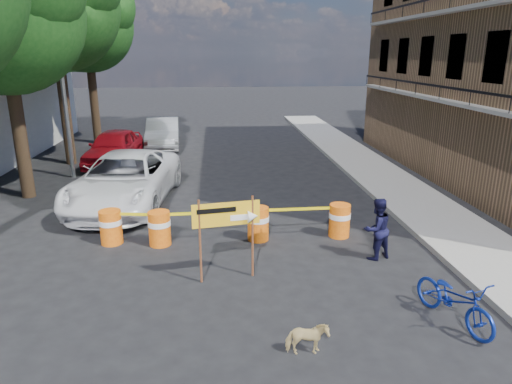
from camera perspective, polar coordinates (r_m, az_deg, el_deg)
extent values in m
plane|color=black|center=(9.96, -2.82, -11.68)|extent=(120.00, 120.00, 0.00)
cube|color=gray|center=(16.78, 17.90, -0.13)|extent=(2.40, 40.00, 0.15)
cylinder|color=#332316|center=(17.19, -27.52, 7.08)|extent=(0.44, 0.44, 4.76)
sphere|color=#174B15|center=(17.06, -29.23, 18.92)|extent=(5.00, 5.00, 5.00)
cylinder|color=#332316|center=(21.83, -22.81, 10.13)|extent=(0.44, 0.44, 5.32)
sphere|color=#174B15|center=(21.81, -24.08, 20.55)|extent=(5.40, 5.40, 5.40)
sphere|color=#174B15|center=(22.65, -25.32, 18.28)|extent=(3.78, 3.78, 3.78)
cylinder|color=#332316|center=(26.64, -19.62, 11.05)|extent=(0.44, 0.44, 4.93)
sphere|color=#174B15|center=(26.58, -20.45, 18.97)|extent=(4.80, 4.80, 4.80)
sphere|color=#174B15|center=(25.98, -19.03, 21.13)|extent=(3.60, 3.60, 3.60)
sphere|color=#174B15|center=(27.31, -21.49, 17.30)|extent=(3.36, 3.36, 3.36)
cylinder|color=gray|center=(19.12, -23.14, 13.35)|extent=(0.16, 0.16, 8.00)
cylinder|color=#DF500D|center=(12.44, -17.68, -4.20)|extent=(0.56, 0.56, 0.90)
cylinder|color=white|center=(12.38, -17.75, -3.56)|extent=(0.58, 0.58, 0.14)
cylinder|color=#DF500D|center=(12.03, -11.97, -4.47)|extent=(0.56, 0.56, 0.90)
cylinder|color=white|center=(11.97, -12.01, -3.80)|extent=(0.58, 0.58, 0.14)
cylinder|color=#DF500D|center=(12.08, 0.26, -3.99)|extent=(0.56, 0.56, 0.90)
cylinder|color=white|center=(12.03, 0.26, -3.32)|extent=(0.58, 0.58, 0.14)
cylinder|color=#DF500D|center=(12.51, 10.39, -3.53)|extent=(0.56, 0.56, 0.90)
cylinder|color=white|center=(12.46, 10.43, -2.88)|extent=(0.58, 0.58, 0.14)
cylinder|color=#592D19|center=(9.78, -7.00, -6.23)|extent=(0.05, 0.05, 1.88)
cylinder|color=#592D19|center=(9.98, -0.43, -5.61)|extent=(0.05, 0.05, 1.88)
cube|color=yellow|center=(9.65, -3.75, -2.79)|extent=(1.45, 0.27, 0.52)
cube|color=white|center=(9.72, -2.02, -3.20)|extent=(0.41, 0.08, 0.13)
cone|color=white|center=(9.78, -0.41, -3.06)|extent=(0.27, 0.31, 0.27)
cube|color=black|center=(9.56, -4.97, -2.34)|extent=(0.83, 0.15, 0.10)
imported|color=black|center=(11.27, 14.86, -4.47)|extent=(0.90, 0.81, 1.52)
imported|color=#122B9A|center=(9.07, 23.89, -9.77)|extent=(0.91, 1.11, 1.83)
imported|color=#D8BF7C|center=(7.88, 6.40, -17.79)|extent=(0.69, 0.32, 0.59)
imported|color=white|center=(15.41, -16.06, 1.48)|extent=(3.36, 6.23, 1.66)
imported|color=#A10D18|center=(21.26, -17.34, 5.36)|extent=(2.23, 4.68, 1.54)
imported|color=#A0A2A7|center=(24.47, -11.55, 7.21)|extent=(1.93, 4.75, 1.53)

